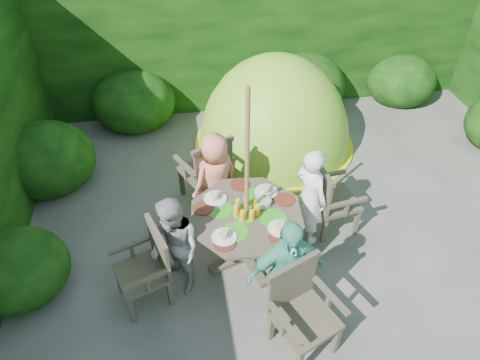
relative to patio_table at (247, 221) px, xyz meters
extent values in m
plane|color=#4A4842|center=(0.93, -0.21, -0.61)|extent=(60.00, 60.00, 0.00)
cube|color=black|center=(0.93, 3.79, 0.64)|extent=(9.00, 1.00, 2.50)
cylinder|color=#3C3627|center=(0.00, 0.00, -0.27)|extent=(0.12, 0.12, 0.68)
cube|color=#3C3627|center=(0.00, 0.00, -0.58)|extent=(0.90, 0.36, 0.06)
cube|color=#3C3627|center=(0.00, 0.00, -0.58)|extent=(0.36, 0.90, 0.06)
cylinder|color=#3C3627|center=(0.00, 0.00, 0.09)|extent=(1.55, 1.55, 0.04)
cylinder|color=green|center=(-0.16, -0.24, 0.12)|extent=(0.28, 0.28, 0.00)
cylinder|color=green|center=(0.26, -0.11, 0.12)|extent=(0.28, 0.28, 0.00)
cylinder|color=green|center=(-0.27, 0.11, 0.12)|extent=(0.28, 0.28, 0.00)
cylinder|color=green|center=(0.16, 0.24, 0.12)|extent=(0.28, 0.28, 0.00)
cylinder|color=green|center=(0.00, 0.00, 0.12)|extent=(0.28, 0.28, 0.00)
cylinder|color=white|center=(0.27, 0.29, 0.12)|extent=(0.25, 0.25, 0.01)
cylinder|color=white|center=(-0.30, 0.27, 0.12)|extent=(0.25, 0.25, 0.01)
cylinder|color=white|center=(-0.28, -0.30, 0.12)|extent=(0.25, 0.25, 0.01)
cylinder|color=white|center=(0.29, -0.28, 0.12)|extent=(0.25, 0.25, 0.01)
cylinder|color=#A82F0B|center=(0.44, 0.13, 0.12)|extent=(0.22, 0.22, 0.01)
cylinder|color=#A82F0B|center=(0.01, 0.46, 0.12)|extent=(0.22, 0.22, 0.01)
cylinder|color=#A82F0B|center=(-0.44, 0.15, 0.12)|extent=(0.22, 0.22, 0.01)
cylinder|color=#A82F0B|center=(-0.28, -0.37, 0.12)|extent=(0.22, 0.22, 0.01)
cylinder|color=#A82F0B|center=(0.26, -0.38, 0.12)|extent=(0.22, 0.22, 0.01)
cylinder|color=#54AB41|center=(0.19, 0.11, 0.15)|extent=(0.18, 0.18, 0.06)
cylinder|color=olive|center=(0.00, 0.00, 0.49)|extent=(0.05, 0.05, 2.20)
cube|color=#3C3627|center=(1.13, 0.34, -0.19)|extent=(0.55, 0.57, 0.05)
cube|color=#3C3627|center=(1.37, 0.16, -0.41)|extent=(0.05, 0.05, 0.41)
cube|color=#3C3627|center=(1.31, 0.58, -0.41)|extent=(0.05, 0.05, 0.41)
cube|color=#3C3627|center=(0.95, 0.10, -0.41)|extent=(0.05, 0.05, 0.41)
cube|color=#3C3627|center=(0.88, 0.52, -0.41)|extent=(0.05, 0.05, 0.41)
cube|color=#3C3627|center=(0.90, 0.31, 0.07)|extent=(0.11, 0.50, 0.48)
cube|color=#3C3627|center=(1.16, 0.09, 0.00)|extent=(0.49, 0.12, 0.04)
cube|color=#3C3627|center=(1.09, 0.59, 0.00)|extent=(0.49, 0.12, 0.04)
cube|color=#3C3627|center=(-1.13, -0.34, -0.21)|extent=(0.60, 0.61, 0.05)
cube|color=#3C3627|center=(-1.39, -0.22, -0.42)|extent=(0.06, 0.06, 0.39)
cube|color=#3C3627|center=(-1.26, -0.60, -0.42)|extent=(0.06, 0.06, 0.39)
cube|color=#3C3627|center=(-1.01, -0.08, -0.42)|extent=(0.06, 0.06, 0.39)
cube|color=#3C3627|center=(-0.87, -0.47, -0.42)|extent=(0.06, 0.06, 0.39)
cube|color=#3C3627|center=(-0.92, -0.27, 0.04)|extent=(0.20, 0.47, 0.46)
cube|color=#3C3627|center=(-1.21, -0.12, -0.02)|extent=(0.45, 0.20, 0.04)
cube|color=#3C3627|center=(-1.05, -0.57, -0.02)|extent=(0.45, 0.20, 0.04)
cube|color=#3C3627|center=(-0.34, 1.13, -0.17)|extent=(0.70, 0.69, 0.05)
cube|color=#3C3627|center=(-0.24, 1.43, -0.40)|extent=(0.07, 0.07, 0.43)
cube|color=#3C3627|center=(-0.64, 1.23, -0.40)|extent=(0.07, 0.07, 0.43)
cube|color=#3C3627|center=(-0.05, 1.03, -0.40)|extent=(0.07, 0.07, 0.43)
cube|color=#3C3627|center=(-0.44, 0.83, -0.40)|extent=(0.07, 0.07, 0.43)
cube|color=#3C3627|center=(-0.24, 0.91, 0.10)|extent=(0.49, 0.27, 0.51)
cube|color=#3C3627|center=(-0.11, 1.25, 0.03)|extent=(0.27, 0.48, 0.04)
cube|color=#3C3627|center=(-0.58, 1.01, 0.03)|extent=(0.27, 0.48, 0.04)
cube|color=#3C3627|center=(0.34, -1.13, -0.19)|extent=(0.66, 0.65, 0.05)
cube|color=#3C3627|center=(0.62, -1.25, -0.40)|extent=(0.06, 0.06, 0.41)
cube|color=#3C3627|center=(0.05, -1.01, -0.40)|extent=(0.06, 0.06, 0.41)
cube|color=#3C3627|center=(0.45, -0.85, -0.40)|extent=(0.06, 0.06, 0.41)
cube|color=#3C3627|center=(0.25, -0.91, 0.08)|extent=(0.49, 0.23, 0.49)
cube|color=#3C3627|center=(0.10, -1.23, 0.01)|extent=(0.23, 0.47, 0.04)
cube|color=#3C3627|center=(0.57, -1.03, 0.01)|extent=(0.23, 0.47, 0.04)
imported|color=white|center=(0.76, 0.23, 0.02)|extent=(0.48, 0.55, 1.27)
imported|color=#9C9B97|center=(-0.77, -0.23, -0.01)|extent=(0.69, 0.73, 1.20)
imported|color=#F58665|center=(-0.23, 0.76, -0.01)|extent=(0.70, 0.61, 1.21)
imported|color=#50BB9B|center=(0.23, -0.77, 0.05)|extent=(0.80, 0.41, 1.31)
ellipsoid|color=#85CE27|center=(0.83, 2.19, -0.61)|extent=(2.47, 2.47, 2.79)
ellipsoid|color=black|center=(0.76, 1.41, -0.61)|extent=(0.82, 0.48, 0.96)
cylinder|color=yellow|center=(0.83, 2.19, -0.59)|extent=(2.44, 2.44, 0.03)
camera|label=1|loc=(-0.60, -3.12, 3.28)|focal=32.00mm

